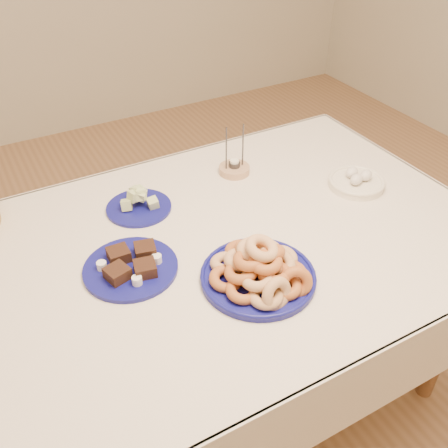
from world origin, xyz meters
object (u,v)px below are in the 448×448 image
at_px(melon_plate, 139,202).
at_px(candle_holder, 234,168).
at_px(egg_bowl, 357,181).
at_px(donut_platter, 260,270).
at_px(brownie_plate, 131,266).
at_px(dining_table, 216,267).

distance_m(melon_plate, candle_holder, 0.39).
bearing_deg(egg_bowl, donut_platter, -156.60).
xyz_separation_m(melon_plate, brownie_plate, (-0.13, -0.27, -0.01)).
bearing_deg(brownie_plate, donut_platter, -35.93).
relative_size(dining_table, brownie_plate, 5.81).
xyz_separation_m(melon_plate, egg_bowl, (0.71, -0.25, -0.00)).
bearing_deg(candle_holder, melon_plate, -174.01).
relative_size(donut_platter, brownie_plate, 1.11).
bearing_deg(brownie_plate, candle_holder, 31.33).
bearing_deg(dining_table, donut_platter, -83.43).
relative_size(dining_table, candle_holder, 9.11).
height_order(candle_holder, egg_bowl, candle_holder).
bearing_deg(dining_table, melon_plate, 116.36).
height_order(dining_table, donut_platter, donut_platter).
xyz_separation_m(donut_platter, brownie_plate, (-0.29, 0.21, -0.02)).
bearing_deg(donut_platter, dining_table, 96.57).
bearing_deg(dining_table, brownie_plate, 179.08).
bearing_deg(melon_plate, egg_bowl, -19.16).
relative_size(candle_holder, egg_bowl, 0.76).
xyz_separation_m(brownie_plate, candle_holder, (0.52, 0.31, 0.00)).
bearing_deg(donut_platter, egg_bowl, 23.40).
xyz_separation_m(donut_platter, melon_plate, (-0.16, 0.49, -0.02)).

